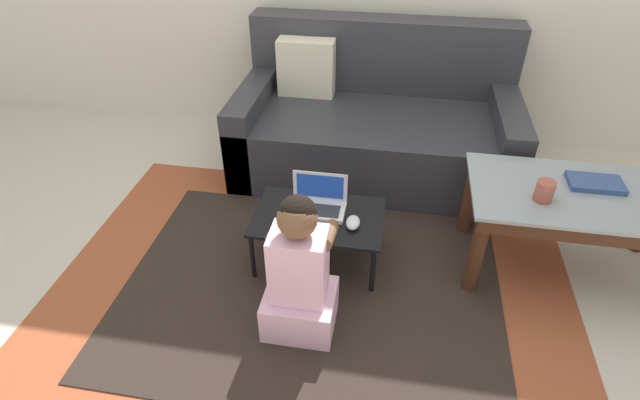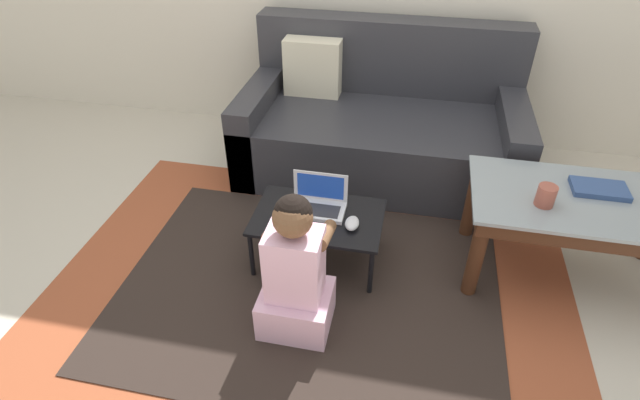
{
  "view_description": "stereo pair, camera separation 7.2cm",
  "coord_description": "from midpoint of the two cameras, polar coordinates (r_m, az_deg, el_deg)",
  "views": [
    {
      "loc": [
        0.33,
        -1.85,
        1.78
      ],
      "look_at": [
        -0.0,
        0.09,
        0.35
      ],
      "focal_mm": 28.0,
      "sensor_mm": 36.0,
      "label": 1
    },
    {
      "loc": [
        0.4,
        -1.83,
        1.78
      ],
      "look_at": [
        -0.0,
        0.09,
        0.35
      ],
      "focal_mm": 28.0,
      "sensor_mm": 36.0,
      "label": 2
    }
  ],
  "objects": [
    {
      "name": "area_rug",
      "position": [
        2.46,
        -1.94,
        -10.12
      ],
      "size": [
        2.51,
        1.91,
        0.01
      ],
      "color": "#9E4C2D",
      "rests_on": "ground_plane"
    },
    {
      "name": "laptop",
      "position": [
        2.45,
        -1.06,
        -0.47
      ],
      "size": [
        0.27,
        0.17,
        0.18
      ],
      "color": "silver",
      "rests_on": "laptop_desk"
    },
    {
      "name": "coffee_table",
      "position": [
        2.6,
        26.74,
        -0.58
      ],
      "size": [
        1.01,
        0.56,
        0.47
      ],
      "color": "gray",
      "rests_on": "ground_plane"
    },
    {
      "name": "computer_mouse",
      "position": [
        2.36,
        2.92,
        -2.6
      ],
      "size": [
        0.07,
        0.1,
        0.04
      ],
      "color": "silver",
      "rests_on": "laptop_desk"
    },
    {
      "name": "couch",
      "position": [
        3.25,
        5.61,
        8.7
      ],
      "size": [
        1.71,
        0.93,
        0.87
      ],
      "color": "#2D2D33",
      "rests_on": "ground_plane"
    },
    {
      "name": "person_seated",
      "position": [
        2.1,
        -3.36,
        -8.57
      ],
      "size": [
        0.31,
        0.36,
        0.7
      ],
      "color": "#E5B2CC",
      "rests_on": "ground_plane"
    },
    {
      "name": "ground_plane",
      "position": [
        2.59,
        -1.13,
        -7.42
      ],
      "size": [
        16.0,
        16.0,
        0.0
      ],
      "primitive_type": "plane",
      "color": "beige"
    },
    {
      "name": "book_on_table",
      "position": [
        2.63,
        28.28,
        1.71
      ],
      "size": [
        0.24,
        0.15,
        0.03
      ],
      "color": "#334C7F",
      "rests_on": "coffee_table"
    },
    {
      "name": "cup_on_table",
      "position": [
        2.4,
        23.5,
        0.95
      ],
      "size": [
        0.08,
        0.08,
        0.1
      ],
      "color": "#994C3D",
      "rests_on": "coffee_table"
    },
    {
      "name": "laptop_desk",
      "position": [
        2.45,
        -1.06,
        -2.33
      ],
      "size": [
        0.63,
        0.41,
        0.29
      ],
      "color": "black",
      "rests_on": "ground_plane"
    }
  ]
}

